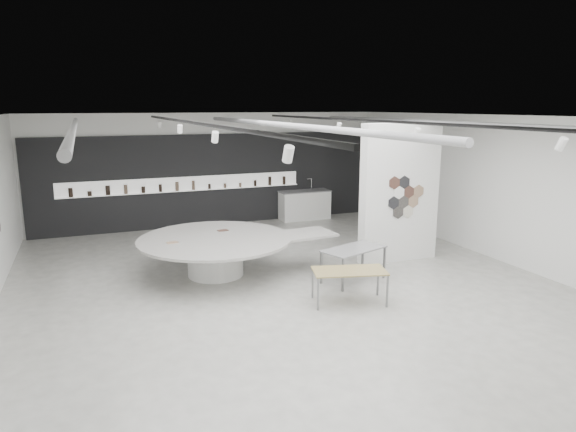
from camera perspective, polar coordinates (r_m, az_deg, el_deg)
name	(u,v)px	position (r m, az deg, el deg)	size (l,w,h in m)	color
room	(285,198)	(11.06, -0.36, 1.98)	(12.02, 14.02, 3.82)	#B0AEA5
back_wall_display	(211,180)	(17.71, -8.50, 3.96)	(11.80, 0.27, 3.10)	black
partition_column	(400,193)	(13.64, 12.30, 2.47)	(2.20, 0.38, 3.60)	white
display_island	(219,251)	(12.50, -7.72, -3.82)	(4.92, 3.96, 0.94)	white
sample_table_wood	(349,273)	(10.73, 6.84, -6.26)	(1.65, 1.12, 0.71)	olive
sample_table_stone	(354,251)	(12.05, 7.31, -3.89)	(1.69, 1.22, 0.79)	gray
kitchen_counter	(305,205)	(18.51, 1.86, 1.24)	(1.84, 0.72, 1.45)	white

